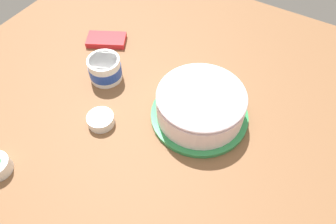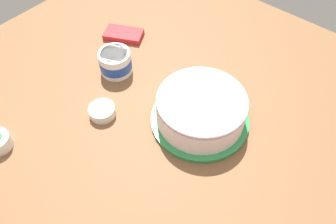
{
  "view_description": "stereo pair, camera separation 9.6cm",
  "coord_description": "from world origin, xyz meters",
  "px_view_note": "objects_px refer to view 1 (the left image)",
  "views": [
    {
      "loc": [
        -0.34,
        0.47,
        0.79
      ],
      "look_at": [
        -0.04,
        -0.03,
        0.04
      ],
      "focal_mm": 34.21,
      "sensor_mm": 36.0,
      "label": 1
    },
    {
      "loc": [
        -0.42,
        0.42,
        0.79
      ],
      "look_at": [
        -0.04,
        -0.03,
        0.04
      ],
      "focal_mm": 34.21,
      "sensor_mm": 36.0,
      "label": 2
    }
  ],
  "objects_px": {
    "frosted_cake": "(201,105)",
    "candy_box_lower": "(106,40)",
    "frosting_tub": "(105,69)",
    "sprinkle_bowl_orange": "(101,120)"
  },
  "relations": [
    {
      "from": "frosting_tub",
      "to": "sprinkle_bowl_orange",
      "type": "xyz_separation_m",
      "value": [
        -0.1,
        0.16,
        -0.03
      ]
    },
    {
      "from": "frosted_cake",
      "to": "candy_box_lower",
      "type": "xyz_separation_m",
      "value": [
        0.46,
        -0.13,
        -0.05
      ]
    },
    {
      "from": "frosted_cake",
      "to": "frosting_tub",
      "type": "height_order",
      "value": "frosted_cake"
    },
    {
      "from": "sprinkle_bowl_orange",
      "to": "frosted_cake",
      "type": "bearing_deg",
      "value": -144.28
    },
    {
      "from": "frosted_cake",
      "to": "candy_box_lower",
      "type": "relative_size",
      "value": 2.11
    },
    {
      "from": "frosted_cake",
      "to": "sprinkle_bowl_orange",
      "type": "distance_m",
      "value": 0.3
    },
    {
      "from": "frosting_tub",
      "to": "candy_box_lower",
      "type": "distance_m",
      "value": 0.19
    },
    {
      "from": "candy_box_lower",
      "to": "frosting_tub",
      "type": "bearing_deg",
      "value": 99.85
    },
    {
      "from": "sprinkle_bowl_orange",
      "to": "frosting_tub",
      "type": "bearing_deg",
      "value": -57.04
    },
    {
      "from": "frosted_cake",
      "to": "sprinkle_bowl_orange",
      "type": "height_order",
      "value": "frosted_cake"
    }
  ]
}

